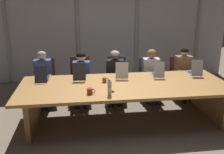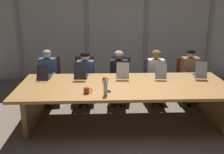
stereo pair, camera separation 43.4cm
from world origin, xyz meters
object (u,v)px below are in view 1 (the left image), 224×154
(office_chair_center, at_px, (116,84))
(coffee_mug_near, at_px, (105,80))
(laptop_center, at_px, (122,74))
(coffee_mug_far, at_px, (90,91))
(person_right_end, at_px, (185,71))
(person_left_mid, at_px, (81,75))
(person_center, at_px, (115,73))
(person_left_end, at_px, (43,76))
(laptop_right_end, at_px, (194,71))
(laptop_left_end, at_px, (42,77))
(office_chair_left_mid, at_px, (81,85))
(laptop_left_mid, at_px, (80,76))
(water_bottle_primary, at_px, (110,88))
(laptop_right_mid, at_px, (158,73))
(conference_mic_left_side, at_px, (111,91))
(person_right_mid, at_px, (152,72))
(office_chair_left_end, at_px, (46,87))
(office_chair_right_mid, at_px, (149,83))
(office_chair_right_end, at_px, (180,82))

(office_chair_center, relative_size, coffee_mug_near, 7.86)
(laptop_center, xyz_separation_m, office_chair_center, (-0.01, 0.66, -0.43))
(office_chair_center, xyz_separation_m, coffee_mug_far, (-0.66, -1.53, 0.42))
(laptop_center, xyz_separation_m, person_right_end, (1.54, 0.50, -0.14))
(person_left_mid, height_order, person_center, person_center)
(person_left_end, bearing_deg, laptop_center, 74.61)
(laptop_right_end, bearing_deg, laptop_left_end, 96.71)
(office_chair_left_mid, height_order, office_chair_center, office_chair_left_mid)
(laptop_left_mid, distance_m, water_bottle_primary, 1.07)
(laptop_right_mid, xyz_separation_m, coffee_mug_far, (-1.40, -0.83, -0.01))
(laptop_left_mid, distance_m, person_center, 0.93)
(office_chair_left_mid, height_order, coffee_mug_far, office_chair_left_mid)
(office_chair_center, xyz_separation_m, coffee_mug_near, (-0.36, -0.94, 0.41))
(person_left_end, xyz_separation_m, conference_mic_left_side, (1.28, -1.32, 0.09))
(person_center, xyz_separation_m, person_right_mid, (0.83, -0.00, 0.00))
(laptop_left_end, relative_size, person_left_mid, 0.44)
(laptop_right_end, distance_m, office_chair_left_end, 3.18)
(person_right_mid, bearing_deg, person_left_end, -86.72)
(office_chair_center, bearing_deg, person_right_end, 93.41)
(person_right_end, relative_size, water_bottle_primary, 4.49)
(laptop_center, distance_m, office_chair_right_mid, 1.10)
(person_right_end, bearing_deg, laptop_center, -72.91)
(coffee_mug_near, bearing_deg, person_right_mid, 34.52)
(office_chair_left_mid, bearing_deg, coffee_mug_near, 24.89)
(water_bottle_primary, bearing_deg, person_right_end, 37.73)
(laptop_left_end, height_order, laptop_center, laptop_center)
(laptop_right_mid, distance_m, office_chair_right_mid, 0.82)
(person_left_mid, height_order, coffee_mug_near, person_left_mid)
(person_left_end, bearing_deg, water_bottle_primary, 41.83)
(office_chair_right_mid, bearing_deg, person_right_mid, -1.65)
(laptop_right_mid, bearing_deg, laptop_center, 93.91)
(person_right_end, bearing_deg, coffee_mug_far, -59.06)
(person_right_mid, height_order, person_right_end, person_right_end)
(laptop_left_end, relative_size, laptop_right_end, 1.11)
(office_chair_right_mid, xyz_separation_m, coffee_mug_far, (-1.44, -1.53, 0.43))
(coffee_mug_near, bearing_deg, office_chair_right_end, 26.38)
(office_chair_left_mid, bearing_deg, laptop_center, 50.82)
(laptop_right_mid, relative_size, person_right_mid, 0.38)
(laptop_center, distance_m, coffee_mug_near, 0.47)
(office_chair_center, relative_size, office_chair_right_mid, 1.06)
(laptop_left_mid, distance_m, office_chair_center, 1.14)
(laptop_left_end, height_order, person_left_mid, person_left_mid)
(laptop_right_end, bearing_deg, coffee_mug_far, 118.12)
(office_chair_right_mid, distance_m, conference_mic_left_side, 1.88)
(office_chair_left_end, distance_m, coffee_mug_near, 1.58)
(laptop_right_mid, xyz_separation_m, office_chair_left_mid, (-1.54, 0.70, -0.43))
(person_left_mid, bearing_deg, water_bottle_primary, 21.02)
(laptop_right_mid, relative_size, person_right_end, 0.37)
(person_right_end, xyz_separation_m, coffee_mug_far, (-2.21, -1.37, 0.12))
(laptop_left_end, xyz_separation_m, office_chair_left_mid, (0.73, 0.67, -0.42))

